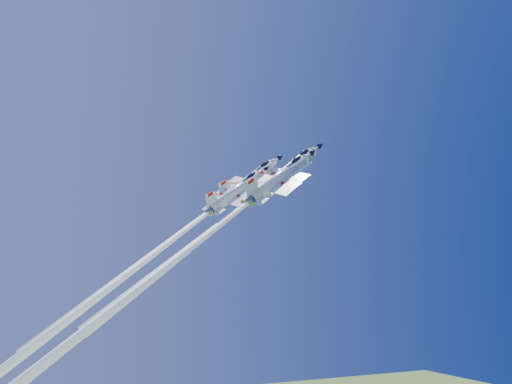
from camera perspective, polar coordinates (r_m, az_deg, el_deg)
name	(u,v)px	position (r m, az deg, el deg)	size (l,w,h in m)	color
jet_lead	(225,221)	(100.06, -3.16, -2.88)	(41.58, 16.70, 38.43)	white
jet_left	(176,237)	(101.07, -8.04, -4.45)	(42.59, 17.91, 39.74)	white
jet_right	(168,266)	(89.11, -8.79, -7.32)	(52.51, 23.34, 49.61)	white
jet_slot	(136,268)	(93.49, -11.91, -7.44)	(46.48, 20.71, 43.94)	white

